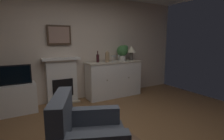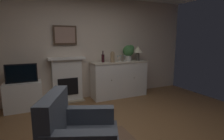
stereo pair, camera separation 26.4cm
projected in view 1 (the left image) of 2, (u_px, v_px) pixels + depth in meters
wall_rear at (78, 48)px, 4.38m from camera, size 6.12×0.06×2.60m
fireplace_unit at (62, 81)px, 4.17m from camera, size 0.87×0.30×1.10m
framed_picture at (59, 35)px, 4.03m from camera, size 0.55×0.04×0.45m
sideboard_cabinet at (114, 79)px, 4.68m from camera, size 1.51×0.49×0.95m
table_lamp at (131, 50)px, 4.83m from camera, size 0.26×0.26×0.40m
wine_bottle at (98, 58)px, 4.41m from camera, size 0.08×0.08×0.29m
wine_glass_left at (113, 57)px, 4.49m from camera, size 0.07×0.07×0.16m
wine_glass_center at (115, 57)px, 4.61m from camera, size 0.07×0.07×0.16m
wine_glass_right at (119, 57)px, 4.65m from camera, size 0.07×0.07×0.16m
vase_decorative at (107, 57)px, 4.43m from camera, size 0.11×0.11×0.28m
tv_cabinet at (17, 99)px, 3.60m from camera, size 0.75×0.42×0.62m
tv_set at (15, 75)px, 3.50m from camera, size 0.62×0.07×0.40m
potted_plant_small at (123, 51)px, 4.75m from camera, size 0.30×0.30×0.43m
armchair at (87, 140)px, 1.98m from camera, size 1.04×1.01×0.92m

